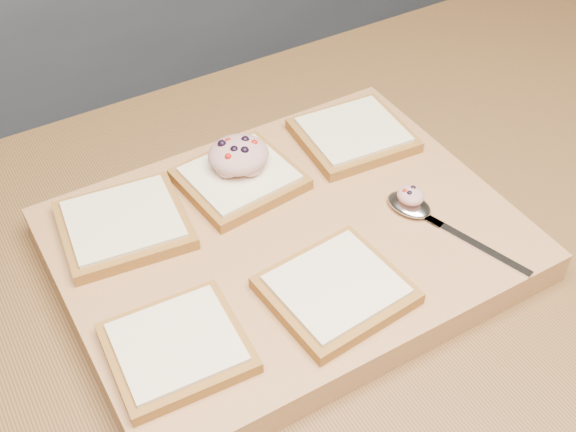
{
  "coord_description": "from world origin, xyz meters",
  "views": [
    {
      "loc": [
        -0.37,
        -0.43,
        1.47
      ],
      "look_at": [
        -0.1,
        0.03,
        0.96
      ],
      "focal_mm": 45.0,
      "sensor_mm": 36.0,
      "label": 1
    }
  ],
  "objects_px": {
    "tuna_salad_dollop": "(238,154)",
    "spoon": "(419,210)",
    "bread_far_center": "(240,178)",
    "cutting_board": "(288,244)"
  },
  "relations": [
    {
      "from": "tuna_salad_dollop",
      "to": "spoon",
      "type": "relative_size",
      "value": 0.4
    },
    {
      "from": "bread_far_center",
      "to": "spoon",
      "type": "relative_size",
      "value": 0.78
    },
    {
      "from": "bread_far_center",
      "to": "tuna_salad_dollop",
      "type": "distance_m",
      "value": 0.03
    },
    {
      "from": "cutting_board",
      "to": "spoon",
      "type": "height_order",
      "value": "spoon"
    },
    {
      "from": "spoon",
      "to": "tuna_salad_dollop",
      "type": "bearing_deg",
      "value": 132.33
    },
    {
      "from": "tuna_salad_dollop",
      "to": "spoon",
      "type": "bearing_deg",
      "value": -47.67
    },
    {
      "from": "spoon",
      "to": "cutting_board",
      "type": "bearing_deg",
      "value": 160.52
    },
    {
      "from": "tuna_salad_dollop",
      "to": "bread_far_center",
      "type": "bearing_deg",
      "value": -116.03
    },
    {
      "from": "bread_far_center",
      "to": "spoon",
      "type": "xyz_separation_m",
      "value": [
        0.14,
        -0.14,
        -0.0
      ]
    },
    {
      "from": "cutting_board",
      "to": "tuna_salad_dollop",
      "type": "relative_size",
      "value": 6.78
    }
  ]
}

